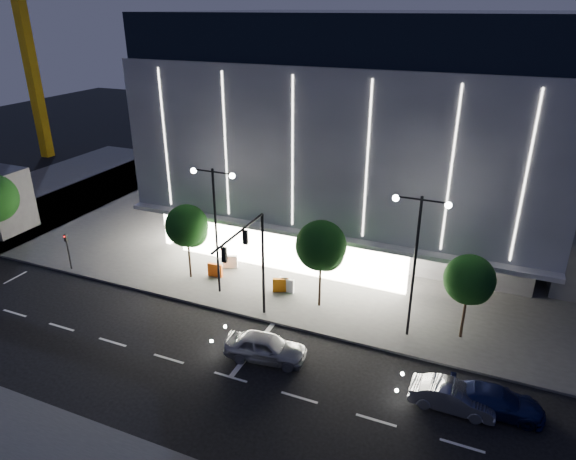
# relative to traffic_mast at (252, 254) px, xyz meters

# --- Properties ---
(ground) EXTENTS (160.00, 160.00, 0.00)m
(ground) POSITION_rel_traffic_mast_xyz_m (-1.00, -3.34, -5.03)
(ground) COLOR black
(ground) RESTS_ON ground
(sidewalk_museum) EXTENTS (70.00, 40.00, 0.15)m
(sidewalk_museum) POSITION_rel_traffic_mast_xyz_m (4.00, 20.66, -4.95)
(sidewalk_museum) COLOR #474747
(sidewalk_museum) RESTS_ON ground
(museum) EXTENTS (30.00, 25.80, 18.00)m
(museum) POSITION_rel_traffic_mast_xyz_m (1.98, 18.97, 4.25)
(museum) COLOR #4C4C51
(museum) RESTS_ON ground
(traffic_mast) EXTENTS (0.33, 5.89, 7.07)m
(traffic_mast) POSITION_rel_traffic_mast_xyz_m (0.00, 0.00, 0.00)
(traffic_mast) COLOR black
(traffic_mast) RESTS_ON ground
(street_lamp_west) EXTENTS (3.16, 0.36, 9.00)m
(street_lamp_west) POSITION_rel_traffic_mast_xyz_m (-4.00, 2.66, 0.93)
(street_lamp_west) COLOR black
(street_lamp_west) RESTS_ON ground
(street_lamp_east) EXTENTS (3.16, 0.36, 9.00)m
(street_lamp_east) POSITION_rel_traffic_mast_xyz_m (9.00, 2.66, 0.93)
(street_lamp_east) COLOR black
(street_lamp_east) RESTS_ON ground
(ped_signal_far) EXTENTS (0.22, 0.24, 3.00)m
(ped_signal_far) POSITION_rel_traffic_mast_xyz_m (-16.00, 1.16, -3.14)
(ped_signal_far) COLOR black
(ped_signal_far) RESTS_ON ground
(tree_left) EXTENTS (3.02, 3.02, 5.72)m
(tree_left) POSITION_rel_traffic_mast_xyz_m (-6.97, 3.68, -0.99)
(tree_left) COLOR black
(tree_left) RESTS_ON ground
(tree_mid) EXTENTS (3.25, 3.25, 6.15)m
(tree_mid) POSITION_rel_traffic_mast_xyz_m (3.03, 3.68, -0.69)
(tree_mid) COLOR black
(tree_mid) RESTS_ON ground
(tree_right) EXTENTS (2.91, 2.91, 5.51)m
(tree_right) POSITION_rel_traffic_mast_xyz_m (12.03, 3.68, -1.14)
(tree_right) COLOR black
(tree_right) RESTS_ON ground
(car_lead) EXTENTS (4.85, 2.49, 1.58)m
(car_lead) POSITION_rel_traffic_mast_xyz_m (2.06, -2.65, -4.24)
(car_lead) COLOR #A5A8AD
(car_lead) RESTS_ON ground
(car_second) EXTENTS (4.14, 1.45, 1.36)m
(car_second) POSITION_rel_traffic_mast_xyz_m (12.21, -2.54, -4.34)
(car_second) COLOR #9A9DA1
(car_second) RESTS_ON ground
(car_third) EXTENTS (4.64, 2.12, 1.32)m
(car_third) POSITION_rel_traffic_mast_xyz_m (14.22, -1.97, -4.37)
(car_third) COLOR #151D50
(car_third) RESTS_ON ground
(barrier_a) EXTENTS (1.11, 0.31, 1.00)m
(barrier_a) POSITION_rel_traffic_mast_xyz_m (-5.38, 4.42, -4.38)
(barrier_a) COLOR #EC520D
(barrier_a) RESTS_ON sidewalk_museum
(barrier_b) EXTENTS (1.12, 0.61, 1.00)m
(barrier_b) POSITION_rel_traffic_mast_xyz_m (-5.04, 6.06, -4.38)
(barrier_b) COLOR white
(barrier_b) RESTS_ON sidewalk_museum
(barrier_c) EXTENTS (1.11, 0.68, 1.00)m
(barrier_c) POSITION_rel_traffic_mast_xyz_m (-0.08, 4.30, -4.38)
(barrier_c) COLOR #D1660B
(barrier_c) RESTS_ON sidewalk_museum
(barrier_d) EXTENTS (1.10, 0.27, 1.00)m
(barrier_d) POSITION_rel_traffic_mast_xyz_m (0.29, 4.46, -4.38)
(barrier_d) COLOR white
(barrier_d) RESTS_ON sidewalk_museum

